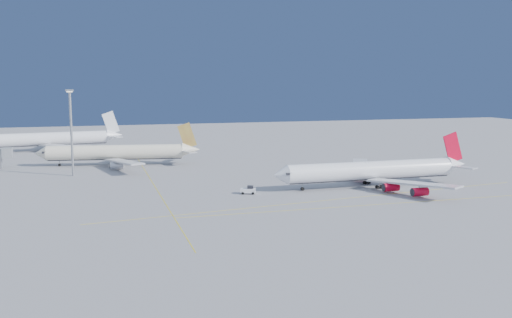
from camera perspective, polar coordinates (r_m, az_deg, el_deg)
name	(u,v)px	position (r m, az deg, el deg)	size (l,w,h in m)	color
ground	(321,195)	(148.51, 6.53, -3.62)	(500.00, 500.00, 0.00)	slate
taxiway_lines	(260,194)	(149.50, 0.37, -3.49)	(118.86, 140.00, 0.02)	#D5BD0B
airliner_virgin	(375,171)	(162.46, 11.78, -1.15)	(59.55, 53.63, 14.72)	white
airliner_etihad	(119,152)	(204.28, -13.53, 0.65)	(56.57, 51.75, 14.79)	beige
airliner_third	(50,139)	(254.70, -19.87, 1.89)	(60.51, 55.40, 16.23)	white
pushback_tug	(249,190)	(149.17, -0.75, -3.13)	(4.27, 3.35, 2.17)	white
light_mast	(71,125)	(184.13, -18.01, 3.22)	(2.31, 2.31, 26.69)	gray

